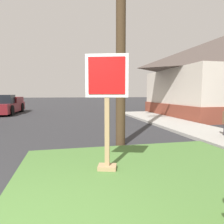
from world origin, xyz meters
name	(u,v)px	position (x,y,z in m)	size (l,w,h in m)	color
grass_corner_patch	(156,178)	(2.39, 1.49, 0.04)	(5.11, 4.54, 0.08)	#477033
sidewalk_strip	(197,130)	(6.15, 5.62, 0.06)	(2.20, 16.49, 0.12)	#9E9B93
stop_sign	(107,112)	(1.58, 2.02, 1.22)	(0.79, 0.38, 2.25)	#A3845B
pickup_truck_maroon	(4,106)	(-3.85, 15.38, 0.62)	(2.14, 5.27, 1.48)	maroon
corner_house	(223,75)	(11.54, 10.57, 2.84)	(8.96, 8.75, 5.54)	brown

